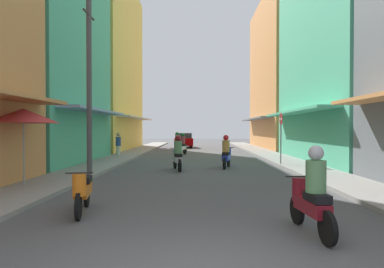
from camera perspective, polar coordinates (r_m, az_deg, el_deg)
ground_plane at (r=19.80m, az=1.14°, el=-4.51°), size 88.27×88.27×0.00m
sidewalk_left at (r=20.39m, az=-12.87°, el=-4.21°), size 1.96×48.12×0.12m
sidewalk_right at (r=20.41m, az=15.13°, el=-4.22°), size 1.96×48.12×0.12m
building_left_mid at (r=21.02m, az=-25.40°, el=18.76°), size 7.05×9.31×16.70m
building_left_far at (r=31.17m, az=-15.78°, el=10.91°), size 7.05×12.25×14.63m
building_right_mid at (r=21.51m, az=26.10°, el=11.45°), size 7.05×11.58×11.69m
building_right_far at (r=33.99m, az=16.50°, el=9.59°), size 7.05×13.07×14.08m
motorbike_maroon at (r=6.40m, az=19.47°, el=-9.59°), size 0.55×1.81×1.58m
motorbike_green at (r=29.61m, az=-2.46°, el=-1.36°), size 0.55×1.81×1.58m
motorbike_orange at (r=7.92m, az=-17.95°, el=-9.04°), size 0.61×1.79×0.96m
motorbike_blue at (r=16.09m, az=5.83°, el=-3.25°), size 0.66×1.78×1.58m
motorbike_white at (r=24.07m, az=-1.72°, el=-1.88°), size 0.76×1.74×1.58m
motorbike_silver at (r=15.16m, az=-2.49°, el=-3.50°), size 0.65×1.78×1.58m
parked_car at (r=33.68m, az=-1.50°, el=-1.03°), size 2.07×4.22×1.45m
pedestrian_foreground at (r=23.23m, az=-12.30°, el=-1.45°), size 0.44×0.44×1.64m
vendor_umbrella at (r=11.77m, az=-26.51°, el=2.76°), size 2.12×2.12×2.50m
utility_pole at (r=13.62m, az=-16.92°, el=7.66°), size 0.20×1.20×6.81m
street_sign_no_entry at (r=17.43m, az=14.74°, el=0.38°), size 0.07×0.60×2.65m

